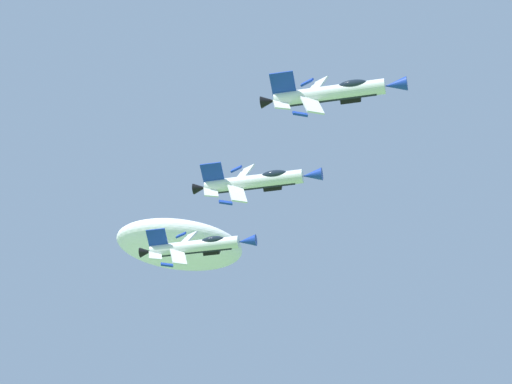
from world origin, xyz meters
name	(u,v)px	position (x,y,z in m)	size (l,w,h in m)	color
cloud_high_distant	(180,245)	(66.28, 274.21, 159.79)	(37.69, 22.61, 11.47)	white
fighter_jet_lead	(332,93)	(34.86, 83.32, 73.50)	(14.39, 9.49, 8.51)	white
fighter_jet_left_wing	(256,182)	(32.58, 102.36, 73.11)	(14.39, 9.50, 8.49)	white
fighter_jet_right_wing	(197,246)	(30.11, 119.89, 72.88)	(14.39, 9.73, 8.11)	white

